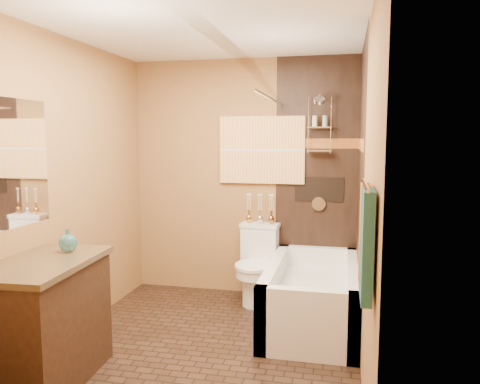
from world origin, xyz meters
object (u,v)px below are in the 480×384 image
(bathtub, at_px, (313,300))
(toilet, at_px, (257,264))
(sunset_painting, at_px, (262,150))
(vanity, at_px, (43,322))

(bathtub, bearing_deg, toilet, 142.34)
(bathtub, distance_m, toilet, 0.78)
(sunset_painting, xyz_separation_m, toilet, (0.00, -0.26, -1.15))
(sunset_painting, distance_m, bathtub, 1.63)
(sunset_painting, height_order, toilet, sunset_painting)
(vanity, bearing_deg, sunset_painting, 58.83)
(toilet, height_order, vanity, vanity)
(sunset_painting, bearing_deg, vanity, -117.54)
(sunset_painting, relative_size, bathtub, 0.60)
(toilet, distance_m, vanity, 2.20)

